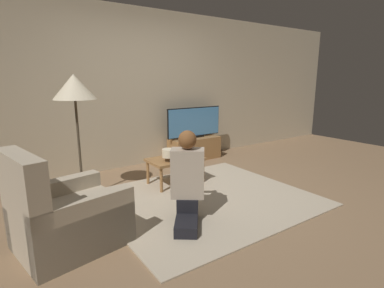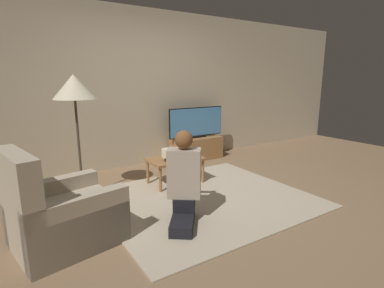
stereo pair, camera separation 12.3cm
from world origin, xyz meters
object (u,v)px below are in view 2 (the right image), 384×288
armchair (61,216)px  floor_lamp (74,91)px  tv (196,122)px  coffee_table (175,161)px  table_lamp (168,154)px  person_kneeling (184,178)px

armchair → floor_lamp: bearing=-32.7°
tv → coffee_table: bearing=-136.0°
tv → table_lamp: (-1.15, -1.05, -0.20)m
floor_lamp → person_kneeling: 1.70m
coffee_table → table_lamp: bearing=-150.8°
coffee_table → person_kneeling: 1.15m
table_lamp → armchair: bearing=-153.4°
floor_lamp → coffee_table: bearing=-10.5°
coffee_table → person_kneeling: (-0.49, -1.03, 0.14)m
tv → person_kneeling: size_ratio=1.18×
floor_lamp → person_kneeling: size_ratio=1.60×
person_kneeling → floor_lamp: bearing=-22.8°
tv → person_kneeling: person_kneeling is taller
armchair → table_lamp: armchair is taller
coffee_table → floor_lamp: bearing=169.5°
coffee_table → armchair: bearing=-153.1°
tv → armchair: size_ratio=1.13×
armchair → person_kneeling: bearing=-110.9°
coffee_table → person_kneeling: person_kneeling is taller
coffee_table → table_lamp: (-0.16, -0.09, 0.15)m
table_lamp → coffee_table: bearing=29.2°
floor_lamp → person_kneeling: bearing=-59.5°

